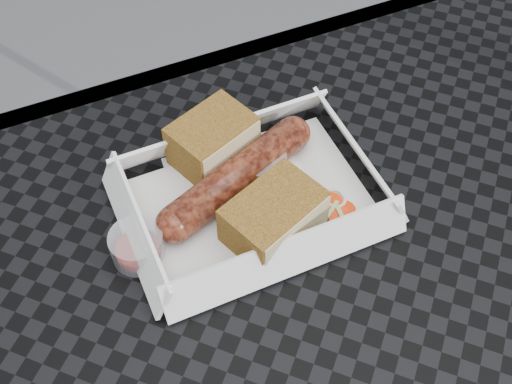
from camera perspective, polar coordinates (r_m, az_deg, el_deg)
patio_table at (r=0.65m, az=12.10°, el=-14.15°), size 0.80×0.80×0.74m
food_tray at (r=0.64m, az=-0.37°, el=-0.86°), size 0.22×0.15×0.00m
bratwurst at (r=0.63m, az=-1.71°, el=1.38°), size 0.19×0.09×0.04m
bread_near at (r=0.65m, az=-3.87°, el=4.58°), size 0.10×0.08×0.05m
bread_far at (r=0.60m, az=1.57°, el=-2.19°), size 0.10×0.09×0.05m
veg_garnish at (r=0.63m, az=6.89°, el=-1.50°), size 0.03×0.03×0.00m
napkin at (r=0.65m, az=-2.01°, el=0.44°), size 0.13×0.13×0.00m
condiment_cup_sauce at (r=0.60m, az=-10.51°, el=-4.73°), size 0.05×0.05×0.03m
condiment_cup_empty at (r=0.65m, az=0.50°, el=2.31°), size 0.05×0.05×0.03m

